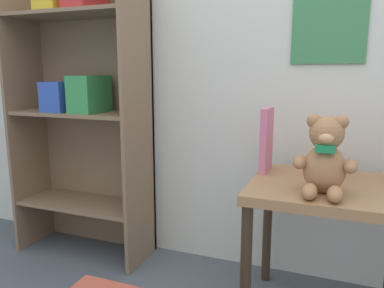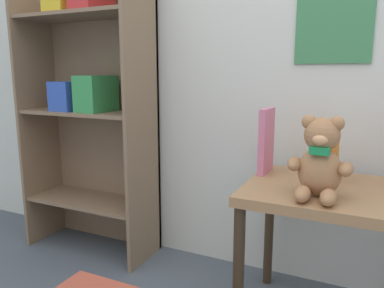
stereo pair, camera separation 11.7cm
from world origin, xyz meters
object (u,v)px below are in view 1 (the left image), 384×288
Objects in this scene: bookshelf_side at (83,96)px; book_standing_pink at (266,140)px; book_standing_orange at (333,150)px; display_table at (329,207)px; teddy_bear at (325,158)px.

book_standing_pink is at bearing -5.43° from bookshelf_side.
bookshelf_side is 7.07× the size of book_standing_orange.
teddy_bear is at bearing -100.93° from display_table.
bookshelf_side reaches higher than book_standing_orange.
book_standing_orange is at bearing 84.30° from teddy_bear.
teddy_bear is at bearing -94.17° from book_standing_orange.
bookshelf_side reaches higher than book_standing_pink.
book_standing_orange is (0.26, 0.00, -0.03)m from book_standing_pink.
display_table is 0.22m from book_standing_orange.
book_standing_pink reaches higher than book_standing_orange.
display_table is 0.24m from teddy_bear.
bookshelf_side is 2.63× the size of display_table.
teddy_bear reaches higher than book_standing_orange.
teddy_bear is 1.02× the size of book_standing_pink.
book_standing_orange is at bearing -4.09° from bookshelf_side.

